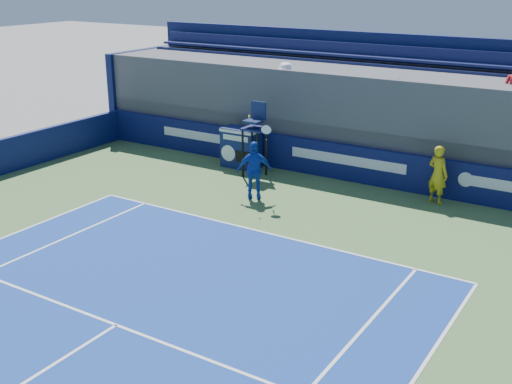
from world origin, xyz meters
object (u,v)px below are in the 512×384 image
Objects in this scene: ball_person at (438,174)px; umpire_chair at (255,131)px; match_clock at (241,147)px; tennis_player at (255,170)px.

umpire_chair reaches higher than ball_person.
match_clock is 0.56× the size of umpire_chair.
ball_person is 0.68× the size of tennis_player.
match_clock is (-6.86, -0.01, -0.15)m from ball_person.
umpire_chair is at bearing -32.11° from match_clock.
tennis_player reaches higher than umpire_chair.
ball_person is 5.99m from umpire_chair.
umpire_chair is (-5.92, -0.60, 0.64)m from ball_person.
tennis_player reaches higher than match_clock.
tennis_player is (-4.70, -2.55, 0.01)m from ball_person.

